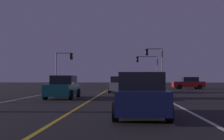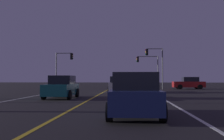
# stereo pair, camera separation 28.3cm
# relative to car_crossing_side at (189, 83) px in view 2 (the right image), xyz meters

# --- Properties ---
(lane_edge_right) EXTENTS (0.16, 42.45, 0.01)m
(lane_edge_right) POSITION_rel_car_crossing_side_xyz_m (-5.97, -23.18, -0.82)
(lane_edge_right) COLOR silver
(lane_edge_right) RESTS_ON ground
(lane_center_divider) EXTENTS (0.16, 42.45, 0.01)m
(lane_center_divider) POSITION_rel_car_crossing_side_xyz_m (-11.22, -23.18, -0.82)
(lane_center_divider) COLOR gold
(lane_center_divider) RESTS_ON ground
(car_crossing_side) EXTENTS (4.30, 2.02, 1.70)m
(car_crossing_side) POSITION_rel_car_crossing_side_xyz_m (0.00, 0.00, 0.00)
(car_crossing_side) COLOR black
(car_crossing_side) RESTS_ON ground
(car_oncoming) EXTENTS (2.02, 4.30, 1.70)m
(car_oncoming) POSITION_rel_car_crossing_side_xyz_m (-13.48, -17.83, 0.00)
(car_oncoming) COLOR black
(car_oncoming) RESTS_ON ground
(car_lead_same_lane) EXTENTS (2.02, 4.30, 1.70)m
(car_lead_same_lane) POSITION_rel_car_crossing_side_xyz_m (-8.25, -26.77, 0.00)
(car_lead_same_lane) COLOR black
(car_lead_same_lane) RESTS_ON ground
(car_ahead_far) EXTENTS (2.02, 4.30, 1.70)m
(car_ahead_far) POSITION_rel_car_crossing_side_xyz_m (-9.58, -9.36, 0.00)
(car_ahead_far) COLOR black
(car_ahead_far) RESTS_ON ground
(traffic_light_near_right) EXTENTS (2.41, 0.36, 5.61)m
(traffic_light_near_right) POSITION_rel_car_crossing_side_xyz_m (-4.93, -1.45, 3.29)
(traffic_light_near_right) COLOR #4C4C51
(traffic_light_near_right) RESTS_ON ground
(traffic_light_near_left) EXTENTS (2.48, 0.36, 5.08)m
(traffic_light_near_left) POSITION_rel_car_crossing_side_xyz_m (-17.42, -1.45, 2.94)
(traffic_light_near_left) COLOR #4C4C51
(traffic_light_near_left) RESTS_ON ground
(traffic_light_far_right) EXTENTS (3.45, 0.36, 5.03)m
(traffic_light_far_right) POSITION_rel_car_crossing_side_xyz_m (-5.53, 4.05, 2.95)
(traffic_light_far_right) COLOR #4C4C51
(traffic_light_far_right) RESTS_ON ground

